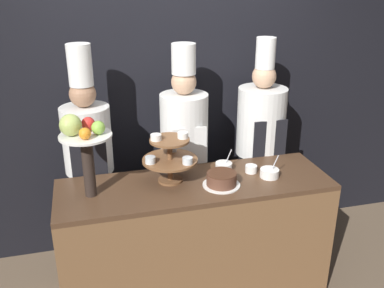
{
  "coord_description": "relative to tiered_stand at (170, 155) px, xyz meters",
  "views": [
    {
      "loc": [
        -0.69,
        -2.25,
        2.31
      ],
      "look_at": [
        0.0,
        0.4,
        1.2
      ],
      "focal_mm": 40.0,
      "sensor_mm": 36.0,
      "label": 1
    }
  ],
  "objects": [
    {
      "name": "buffet_counter",
      "position": [
        0.16,
        -0.07,
        -0.67
      ],
      "size": [
        1.9,
        0.6,
        0.95
      ],
      "color": "brown",
      "rests_on": "ground_plane"
    },
    {
      "name": "tiered_stand",
      "position": [
        0.0,
        0.0,
        0.0
      ],
      "size": [
        0.38,
        0.38,
        0.35
      ],
      "color": "brown",
      "rests_on": "buffet_counter"
    },
    {
      "name": "cup_white",
      "position": [
        0.6,
        -0.01,
        -0.17
      ],
      "size": [
        0.09,
        0.09,
        0.05
      ],
      "color": "white",
      "rests_on": "buffet_counter"
    },
    {
      "name": "wall_back",
      "position": [
        0.16,
        0.79,
        0.25
      ],
      "size": [
        10.0,
        0.06,
        2.8
      ],
      "color": "black",
      "rests_on": "ground_plane"
    },
    {
      "name": "chef_center_left",
      "position": [
        0.2,
        0.42,
        -0.14
      ],
      "size": [
        0.37,
        0.37,
        1.83
      ],
      "color": "#28282D",
      "rests_on": "ground_plane"
    },
    {
      "name": "chef_left",
      "position": [
        -0.54,
        0.42,
        -0.15
      ],
      "size": [
        0.36,
        0.36,
        1.86
      ],
      "color": "black",
      "rests_on": "ground_plane"
    },
    {
      "name": "serving_bowl_near",
      "position": [
        0.69,
        -0.12,
        -0.16
      ],
      "size": [
        0.13,
        0.13,
        0.16
      ],
      "color": "white",
      "rests_on": "buffet_counter"
    },
    {
      "name": "fruit_pedestal",
      "position": [
        -0.56,
        -0.06,
        0.19
      ],
      "size": [
        0.33,
        0.33,
        0.56
      ],
      "color": "#2D231E",
      "rests_on": "buffet_counter"
    },
    {
      "name": "cake_round",
      "position": [
        0.32,
        -0.16,
        -0.15
      ],
      "size": [
        0.26,
        0.26,
        0.1
      ],
      "color": "white",
      "rests_on": "buffet_counter"
    },
    {
      "name": "serving_bowl_far",
      "position": [
        0.42,
        0.07,
        -0.17
      ],
      "size": [
        0.12,
        0.12,
        0.16
      ],
      "color": "white",
      "rests_on": "buffet_counter"
    },
    {
      "name": "chef_center_right",
      "position": [
        0.85,
        0.42,
        -0.15
      ],
      "size": [
        0.39,
        0.39,
        1.85
      ],
      "color": "black",
      "rests_on": "ground_plane"
    }
  ]
}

